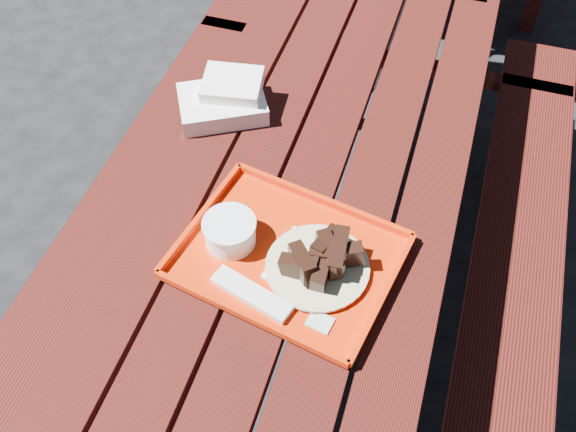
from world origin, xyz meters
name	(u,v)px	position (x,y,z in m)	size (l,w,h in m)	color
ground	(301,332)	(0.00, 0.00, 0.00)	(60.00, 60.00, 0.00)	black
picnic_table_near	(305,234)	(0.00, 0.00, 0.56)	(1.41, 2.40, 0.75)	#42120C
far_tray	(283,255)	(0.01, -0.22, 0.77)	(0.53, 0.44, 0.08)	red
white_cloth	(225,99)	(-0.29, 0.20, 0.79)	(0.28, 0.26, 0.09)	white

